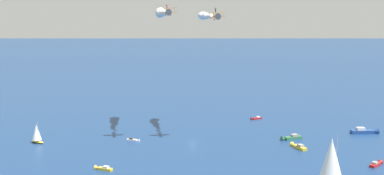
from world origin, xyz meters
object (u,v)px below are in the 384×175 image
at_px(motorboat_trailing, 134,140).
at_px(motorboat_ahead, 256,118).
at_px(motorboat_outer_ring_a, 366,131).
at_px(sailboat_offshore, 332,160).
at_px(motorboat_far_stbd, 377,164).
at_px(motorboat_inshore, 103,168).
at_px(motorboat_near_centre, 291,138).
at_px(wingwalker_lead, 215,10).
at_px(biplane_wingman, 167,12).
at_px(biplane_lead, 216,16).
at_px(motorboat_outer_ring_b, 298,146).
at_px(wingwalker_wingman, 167,6).
at_px(sailboat_mid_cluster, 37,133).

height_order(motorboat_trailing, motorboat_ahead, motorboat_ahead).
bearing_deg(motorboat_trailing, motorboat_ahead, 158.28).
bearing_deg(motorboat_outer_ring_a, sailboat_offshore, 3.18).
bearing_deg(motorboat_outer_ring_a, motorboat_ahead, -91.67).
bearing_deg(motorboat_ahead, motorboat_far_stbd, 54.64).
bearing_deg(motorboat_inshore, motorboat_near_centre, 150.67).
xyz_separation_m(wingwalker_lead, biplane_wingman, (9.22, -14.35, -0.75)).
bearing_deg(biplane_lead, motorboat_outer_ring_a, 132.22).
bearing_deg(motorboat_outer_ring_a, motorboat_outer_ring_b, -24.69).
relative_size(motorboat_inshore, wingwalker_lead, 3.39).
height_order(motorboat_ahead, biplane_wingman, biplane_wingman).
xyz_separation_m(motorboat_far_stbd, sailboat_offshore, (22.55, -7.95, 5.95)).
distance_m(sailboat_offshore, wingwalker_wingman, 77.49).
bearing_deg(wingwalker_wingman, sailboat_offshore, 78.78).
bearing_deg(wingwalker_wingman, sailboat_mid_cluster, -55.93).
bearing_deg(motorboat_inshore, wingwalker_wingman, -176.94).
distance_m(motorboat_far_stbd, motorboat_outer_ring_b, 27.94).
relative_size(sailboat_offshore, wingwalker_lead, 7.95).
bearing_deg(motorboat_far_stbd, motorboat_outer_ring_a, -164.21).
relative_size(motorboat_trailing, biplane_wingman, 0.77).
height_order(motorboat_near_centre, wingwalker_wingman, wingwalker_wingman).
distance_m(motorboat_far_stbd, sailboat_mid_cluster, 116.70).
height_order(motorboat_far_stbd, motorboat_ahead, motorboat_far_stbd).
distance_m(motorboat_far_stbd, biplane_wingman, 85.62).
bearing_deg(wingwalker_lead, motorboat_outer_ring_a, 132.22).
relative_size(sailboat_offshore, motorboat_outer_ring_a, 1.35).
height_order(motorboat_trailing, biplane_wingman, biplane_wingman).
xyz_separation_m(sailboat_offshore, sailboat_mid_cluster, (14.13, -102.79, -2.81)).
bearing_deg(motorboat_ahead, biplane_lead, 3.28).
relative_size(sailboat_mid_cluster, biplane_wingman, 1.20).
xyz_separation_m(motorboat_ahead, biplane_lead, (42.34, 2.43, 45.32)).
relative_size(motorboat_far_stbd, biplane_wingman, 1.00).
distance_m(motorboat_trailing, motorboat_outer_ring_b, 59.36).
height_order(motorboat_far_stbd, motorboat_inshore, motorboat_far_stbd).
distance_m(sailboat_offshore, motorboat_ahead, 82.44).
bearing_deg(wingwalker_lead, sailboat_mid_cluster, -56.25).
bearing_deg(motorboat_far_stbd, motorboat_trailing, -78.75).
bearing_deg(sailboat_offshore, motorboat_ahead, -141.60).
xyz_separation_m(sailboat_offshore, motorboat_outer_ring_b, (-28.66, -19.31, -5.86)).
distance_m(motorboat_outer_ring_b, biplane_wingman, 65.92).
distance_m(motorboat_inshore, biplane_wingman, 60.02).
relative_size(motorboat_far_stbd, motorboat_outer_ring_b, 0.91).
height_order(motorboat_far_stbd, motorboat_trailing, motorboat_far_stbd).
xyz_separation_m(sailboat_mid_cluster, biplane_wingman, (-26.85, 39.64, 43.54)).
bearing_deg(biplane_lead, motorboat_far_stbd, 90.46).
xyz_separation_m(biplane_lead, wingwalker_lead, (0.16, -0.17, 2.18)).
height_order(sailboat_mid_cluster, biplane_wingman, biplane_wingman).
bearing_deg(motorboat_near_centre, motorboat_trailing, -56.27).
bearing_deg(wingwalker_lead, biplane_lead, 133.89).
distance_m(motorboat_far_stbd, biplane_lead, 72.45).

